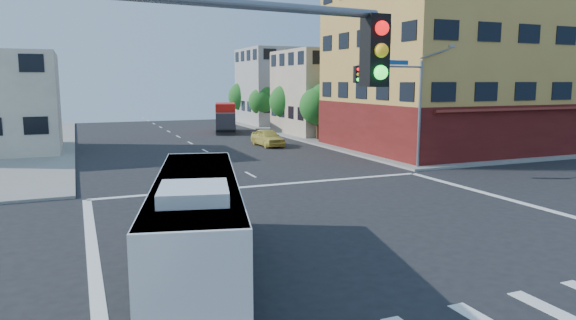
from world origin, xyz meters
name	(u,v)px	position (x,y,z in m)	size (l,w,h in m)	color
ground	(357,231)	(0.00, 0.00, 0.00)	(120.00, 120.00, 0.00)	black
sidewalk_ne	(459,126)	(35.00, 35.00, 0.07)	(50.00, 50.00, 0.15)	gray
corner_building_ne	(455,79)	(19.99, 18.48, 5.89)	(18.10, 15.44, 14.00)	#B89442
building_east_near	(337,92)	(16.98, 33.98, 4.51)	(12.06, 10.06, 9.00)	#B8A58D
building_east_far	(288,87)	(16.98, 47.98, 5.01)	(12.06, 10.06, 10.00)	gray
signal_mast_ne	(399,93)	(9.08, 10.62, 4.98)	(7.91, 1.13, 8.07)	slate
signal_mast_sw	(141,143)	(-9.08, -10.64, 4.98)	(7.91, 1.01, 8.07)	slate
street_tree_a	(319,104)	(11.90, 27.92, 3.59)	(3.60, 3.60, 5.53)	#3A2015
street_tree_b	(287,99)	(11.90, 35.92, 3.75)	(3.80, 3.80, 5.79)	#3A2015
street_tree_c	(263,100)	(11.90, 43.92, 3.46)	(3.40, 3.40, 5.29)	#3A2015
street_tree_d	(244,95)	(11.90, 51.92, 3.88)	(4.00, 4.00, 6.03)	#3A2015
transit_bus	(197,223)	(-6.64, -2.15, 1.58)	(4.78, 11.13, 3.22)	black
box_truck	(225,118)	(5.81, 39.52, 1.57)	(3.87, 7.49, 3.24)	#2A292F
parked_car	(268,137)	(5.90, 25.98, 0.77)	(1.81, 4.50, 1.53)	#D4C34D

